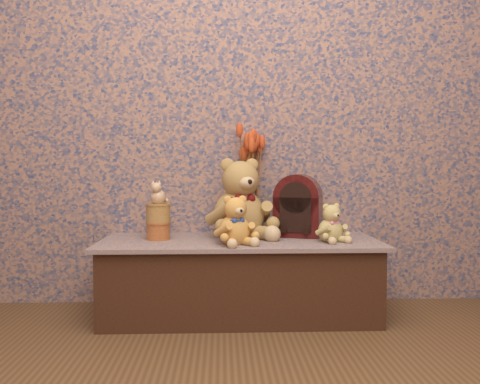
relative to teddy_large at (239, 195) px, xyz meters
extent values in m
cube|color=#374872|center=(0.00, 0.20, 0.70)|extent=(3.00, 0.10, 2.60)
cube|color=#35446D|center=(0.00, -0.08, -0.41)|extent=(1.38, 0.57, 0.38)
cylinder|color=tan|center=(0.07, 0.13, -0.12)|extent=(0.14, 0.14, 0.19)
cylinder|color=#C48A39|center=(-0.40, -0.06, -0.18)|extent=(0.14, 0.14, 0.08)
cylinder|color=#D2B95C|center=(-0.40, -0.06, -0.09)|extent=(0.12, 0.12, 0.09)
camera|label=1|loc=(-0.09, -2.51, 0.15)|focal=36.88mm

